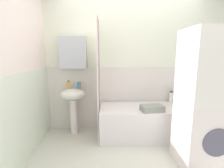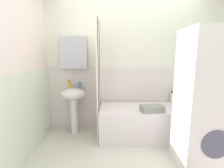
{
  "view_description": "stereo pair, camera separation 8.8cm",
  "coord_description": "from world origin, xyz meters",
  "px_view_note": "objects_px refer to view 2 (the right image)",
  "views": [
    {
      "loc": [
        -0.41,
        -1.9,
        1.46
      ],
      "look_at": [
        -0.34,
        0.88,
        0.95
      ],
      "focal_mm": 27.11,
      "sensor_mm": 36.0,
      "label": 1
    },
    {
      "loc": [
        -0.32,
        -1.9,
        1.46
      ],
      "look_at": [
        -0.34,
        0.88,
        0.95
      ],
      "focal_mm": 27.11,
      "sensor_mm": 36.0,
      "label": 2
    }
  ],
  "objects_px": {
    "bathtub": "(146,122)",
    "body_wash_bottle": "(172,98)",
    "lotion_bottle": "(182,97)",
    "washer_dryer_stack": "(206,102)",
    "conditioner_bottle": "(176,97)",
    "soap_dispenser": "(69,84)",
    "towel_folded": "(152,109)",
    "toothbrush_cup": "(79,85)",
    "sink": "(74,101)"
  },
  "relations": [
    {
      "from": "soap_dispenser",
      "to": "body_wash_bottle",
      "type": "xyz_separation_m",
      "value": [
        1.89,
        0.05,
        -0.25
      ]
    },
    {
      "from": "toothbrush_cup",
      "to": "towel_folded",
      "type": "relative_size",
      "value": 0.31
    },
    {
      "from": "toothbrush_cup",
      "to": "washer_dryer_stack",
      "type": "distance_m",
      "value": 2.02
    },
    {
      "from": "soap_dispenser",
      "to": "body_wash_bottle",
      "type": "height_order",
      "value": "soap_dispenser"
    },
    {
      "from": "soap_dispenser",
      "to": "towel_folded",
      "type": "distance_m",
      "value": 1.5
    },
    {
      "from": "conditioner_bottle",
      "to": "body_wash_bottle",
      "type": "height_order",
      "value": "conditioner_bottle"
    },
    {
      "from": "toothbrush_cup",
      "to": "conditioner_bottle",
      "type": "distance_m",
      "value": 1.8
    },
    {
      "from": "lotion_bottle",
      "to": "body_wash_bottle",
      "type": "distance_m",
      "value": 0.19
    },
    {
      "from": "bathtub",
      "to": "conditioner_bottle",
      "type": "height_order",
      "value": "conditioner_bottle"
    },
    {
      "from": "conditioner_bottle",
      "to": "toothbrush_cup",
      "type": "bearing_deg",
      "value": -177.78
    },
    {
      "from": "bathtub",
      "to": "washer_dryer_stack",
      "type": "xyz_separation_m",
      "value": [
        0.55,
        -0.8,
        0.6
      ]
    },
    {
      "from": "conditioner_bottle",
      "to": "towel_folded",
      "type": "xyz_separation_m",
      "value": [
        -0.55,
        -0.5,
        -0.06
      ]
    },
    {
      "from": "lotion_bottle",
      "to": "towel_folded",
      "type": "height_order",
      "value": "lotion_bottle"
    },
    {
      "from": "body_wash_bottle",
      "to": "washer_dryer_stack",
      "type": "height_order",
      "value": "washer_dryer_stack"
    },
    {
      "from": "soap_dispenser",
      "to": "toothbrush_cup",
      "type": "bearing_deg",
      "value": 2.14
    },
    {
      "from": "sink",
      "to": "conditioner_bottle",
      "type": "relative_size",
      "value": 3.68
    },
    {
      "from": "sink",
      "to": "body_wash_bottle",
      "type": "relative_size",
      "value": 3.87
    },
    {
      "from": "bathtub",
      "to": "body_wash_bottle",
      "type": "relative_size",
      "value": 7.47
    },
    {
      "from": "soap_dispenser",
      "to": "washer_dryer_stack",
      "type": "distance_m",
      "value": 2.17
    },
    {
      "from": "sink",
      "to": "washer_dryer_stack",
      "type": "xyz_separation_m",
      "value": [
        1.84,
        -0.95,
        0.26
      ]
    },
    {
      "from": "sink",
      "to": "towel_folded",
      "type": "bearing_deg",
      "value": -15.1
    },
    {
      "from": "lotion_bottle",
      "to": "towel_folded",
      "type": "bearing_deg",
      "value": -143.72
    },
    {
      "from": "bathtub",
      "to": "lotion_bottle",
      "type": "xyz_separation_m",
      "value": [
        0.71,
        0.28,
        0.37
      ]
    },
    {
      "from": "conditioner_bottle",
      "to": "towel_folded",
      "type": "relative_size",
      "value": 0.65
    },
    {
      "from": "soap_dispenser",
      "to": "washer_dryer_stack",
      "type": "bearing_deg",
      "value": -27.92
    },
    {
      "from": "toothbrush_cup",
      "to": "body_wash_bottle",
      "type": "distance_m",
      "value": 1.73
    },
    {
      "from": "bathtub",
      "to": "body_wash_bottle",
      "type": "xyz_separation_m",
      "value": [
        0.52,
        0.26,
        0.37
      ]
    },
    {
      "from": "lotion_bottle",
      "to": "body_wash_bottle",
      "type": "height_order",
      "value": "body_wash_bottle"
    },
    {
      "from": "toothbrush_cup",
      "to": "lotion_bottle",
      "type": "distance_m",
      "value": 1.92
    },
    {
      "from": "lotion_bottle",
      "to": "washer_dryer_stack",
      "type": "relative_size",
      "value": 0.12
    },
    {
      "from": "lotion_bottle",
      "to": "towel_folded",
      "type": "relative_size",
      "value": 0.61
    },
    {
      "from": "washer_dryer_stack",
      "to": "soap_dispenser",
      "type": "bearing_deg",
      "value": 152.08
    },
    {
      "from": "sink",
      "to": "bathtub",
      "type": "bearing_deg",
      "value": -6.62
    },
    {
      "from": "soap_dispenser",
      "to": "conditioner_bottle",
      "type": "distance_m",
      "value": 1.98
    },
    {
      "from": "washer_dryer_stack",
      "to": "conditioner_bottle",
      "type": "bearing_deg",
      "value": 87.68
    },
    {
      "from": "soap_dispenser",
      "to": "lotion_bottle",
      "type": "height_order",
      "value": "soap_dispenser"
    },
    {
      "from": "bathtub",
      "to": "body_wash_bottle",
      "type": "distance_m",
      "value": 0.69
    },
    {
      "from": "toothbrush_cup",
      "to": "washer_dryer_stack",
      "type": "height_order",
      "value": "washer_dryer_stack"
    },
    {
      "from": "sink",
      "to": "washer_dryer_stack",
      "type": "distance_m",
      "value": 2.09
    },
    {
      "from": "toothbrush_cup",
      "to": "soap_dispenser",
      "type": "bearing_deg",
      "value": -177.86
    },
    {
      "from": "soap_dispenser",
      "to": "bathtub",
      "type": "relative_size",
      "value": 0.09
    },
    {
      "from": "lotion_bottle",
      "to": "washer_dryer_stack",
      "type": "xyz_separation_m",
      "value": [
        -0.16,
        -1.09,
        0.23
      ]
    },
    {
      "from": "conditioner_bottle",
      "to": "washer_dryer_stack",
      "type": "height_order",
      "value": "washer_dryer_stack"
    },
    {
      "from": "body_wash_bottle",
      "to": "towel_folded",
      "type": "distance_m",
      "value": 0.67
    },
    {
      "from": "washer_dryer_stack",
      "to": "sink",
      "type": "bearing_deg",
      "value": 152.55
    },
    {
      "from": "towel_folded",
      "to": "bathtub",
      "type": "bearing_deg",
      "value": 100.35
    },
    {
      "from": "towel_folded",
      "to": "conditioner_bottle",
      "type": "bearing_deg",
      "value": 42.01
    },
    {
      "from": "toothbrush_cup",
      "to": "sink",
      "type": "bearing_deg",
      "value": -144.84
    },
    {
      "from": "bathtub",
      "to": "soap_dispenser",
      "type": "bearing_deg",
      "value": 171.22
    },
    {
      "from": "bathtub",
      "to": "conditioner_bottle",
      "type": "distance_m",
      "value": 0.76
    }
  ]
}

